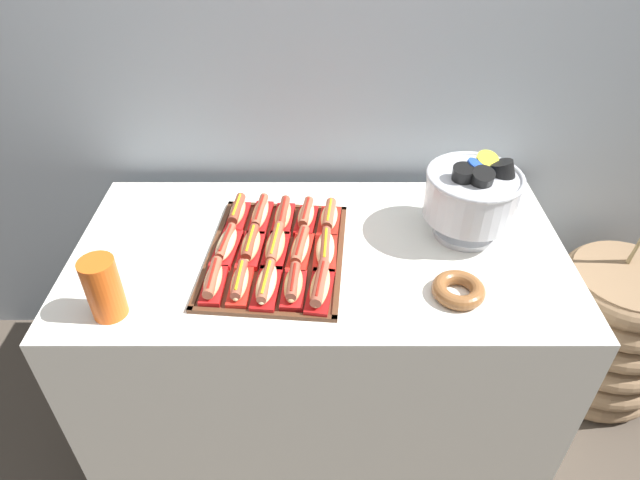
% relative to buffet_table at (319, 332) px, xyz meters
% --- Properties ---
extents(ground_plane, '(10.00, 10.00, 0.00)m').
position_rel_buffet_table_xyz_m(ground_plane, '(0.00, 0.00, -0.41)').
color(ground_plane, '#4C4238').
extents(back_wall, '(6.00, 0.10, 2.60)m').
position_rel_buffet_table_xyz_m(back_wall, '(0.00, 0.50, 0.89)').
color(back_wall, '#9EA8B2').
rests_on(back_wall, ground_plane).
extents(buffet_table, '(1.52, 0.78, 0.79)m').
position_rel_buffet_table_xyz_m(buffet_table, '(0.00, 0.00, 0.00)').
color(buffet_table, white).
rests_on(buffet_table, ground_plane).
extents(floor_vase, '(0.54, 0.54, 1.13)m').
position_rel_buffet_table_xyz_m(floor_vase, '(1.11, 0.14, -0.14)').
color(floor_vase, '#896B4C').
rests_on(floor_vase, ground_plane).
extents(serving_tray, '(0.45, 0.56, 0.01)m').
position_rel_buffet_table_xyz_m(serving_tray, '(-0.13, -0.03, 0.38)').
color(serving_tray, '#56331E').
rests_on(serving_tray, buffet_table).
extents(hot_dog_0, '(0.06, 0.16, 0.06)m').
position_rel_buffet_table_xyz_m(hot_dog_0, '(-0.30, -0.18, 0.41)').
color(hot_dog_0, red).
rests_on(hot_dog_0, serving_tray).
extents(hot_dog_1, '(0.06, 0.16, 0.06)m').
position_rel_buffet_table_xyz_m(hot_dog_1, '(-0.22, -0.19, 0.41)').
color(hot_dog_1, red).
rests_on(hot_dog_1, serving_tray).
extents(hot_dog_2, '(0.08, 0.18, 0.06)m').
position_rel_buffet_table_xyz_m(hot_dog_2, '(-0.15, -0.20, 0.41)').
color(hot_dog_2, '#B21414').
rests_on(hot_dog_2, serving_tray).
extents(hot_dog_3, '(0.07, 0.16, 0.06)m').
position_rel_buffet_table_xyz_m(hot_dog_3, '(-0.07, -0.20, 0.41)').
color(hot_dog_3, red).
rests_on(hot_dog_3, serving_tray).
extents(hot_dog_4, '(0.09, 0.19, 0.06)m').
position_rel_buffet_table_xyz_m(hot_dog_4, '(0.00, -0.21, 0.41)').
color(hot_dog_4, '#B21414').
rests_on(hot_dog_4, serving_tray).
extents(hot_dog_5, '(0.08, 0.18, 0.06)m').
position_rel_buffet_table_xyz_m(hot_dog_5, '(-0.28, -0.02, 0.41)').
color(hot_dog_5, red).
rests_on(hot_dog_5, serving_tray).
extents(hot_dog_6, '(0.08, 0.18, 0.06)m').
position_rel_buffet_table_xyz_m(hot_dog_6, '(-0.21, -0.03, 0.41)').
color(hot_dog_6, red).
rests_on(hot_dog_6, serving_tray).
extents(hot_dog_7, '(0.08, 0.19, 0.06)m').
position_rel_buffet_table_xyz_m(hot_dog_7, '(-0.13, -0.03, 0.41)').
color(hot_dog_7, '#B21414').
rests_on(hot_dog_7, serving_tray).
extents(hot_dog_8, '(0.09, 0.19, 0.06)m').
position_rel_buffet_table_xyz_m(hot_dog_8, '(-0.06, -0.04, 0.41)').
color(hot_dog_8, red).
rests_on(hot_dog_8, serving_tray).
extents(hot_dog_9, '(0.08, 0.18, 0.06)m').
position_rel_buffet_table_xyz_m(hot_dog_9, '(0.02, -0.05, 0.41)').
color(hot_dog_9, red).
rests_on(hot_dog_9, serving_tray).
extents(hot_dog_10, '(0.07, 0.17, 0.06)m').
position_rel_buffet_table_xyz_m(hot_dog_10, '(-0.27, 0.14, 0.41)').
color(hot_dog_10, red).
rests_on(hot_dog_10, serving_tray).
extents(hot_dog_11, '(0.08, 0.19, 0.06)m').
position_rel_buffet_table_xyz_m(hot_dog_11, '(-0.19, 0.14, 0.41)').
color(hot_dog_11, red).
rests_on(hot_dog_11, serving_tray).
extents(hot_dog_12, '(0.07, 0.18, 0.06)m').
position_rel_buffet_table_xyz_m(hot_dog_12, '(-0.12, 0.13, 0.41)').
color(hot_dog_12, red).
rests_on(hot_dog_12, serving_tray).
extents(hot_dog_13, '(0.08, 0.16, 0.06)m').
position_rel_buffet_table_xyz_m(hot_dog_13, '(-0.05, 0.12, 0.41)').
color(hot_dog_13, '#B21414').
rests_on(hot_dog_13, serving_tray).
extents(hot_dog_14, '(0.08, 0.16, 0.06)m').
position_rel_buffet_table_xyz_m(hot_dog_14, '(0.03, 0.12, 0.41)').
color(hot_dog_14, red).
rests_on(hot_dog_14, serving_tray).
extents(punch_bowl, '(0.29, 0.29, 0.27)m').
position_rel_buffet_table_xyz_m(punch_bowl, '(0.46, 0.08, 0.52)').
color(punch_bowl, silver).
rests_on(punch_bowl, buffet_table).
extents(cup_stack, '(0.09, 0.09, 0.18)m').
position_rel_buffet_table_xyz_m(cup_stack, '(-0.56, -0.27, 0.46)').
color(cup_stack, '#EA5B19').
rests_on(cup_stack, buffet_table).
extents(donut, '(0.15, 0.15, 0.04)m').
position_rel_buffet_table_xyz_m(donut, '(0.38, -0.21, 0.39)').
color(donut, brown).
rests_on(donut, buffet_table).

